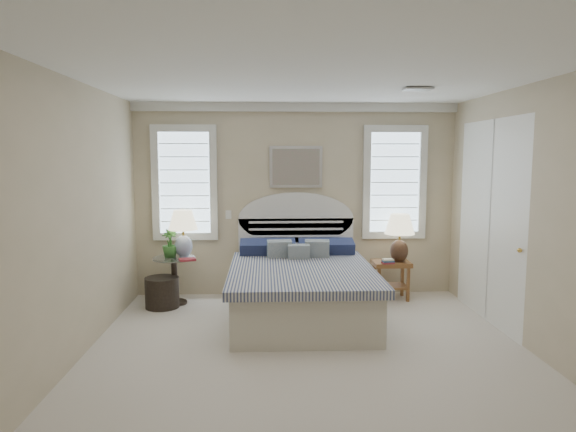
# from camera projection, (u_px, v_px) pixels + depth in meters

# --- Properties ---
(floor) EXTENTS (4.50, 5.00, 0.01)m
(floor) POSITION_uv_depth(u_px,v_px,m) (311.00, 362.00, 4.93)
(floor) COLOR #B6AB9B
(floor) RESTS_ON ground
(ceiling) EXTENTS (4.50, 5.00, 0.01)m
(ceiling) POSITION_uv_depth(u_px,v_px,m) (312.00, 75.00, 4.62)
(ceiling) COLOR white
(ceiling) RESTS_ON wall_back
(wall_back) EXTENTS (4.50, 0.02, 2.70)m
(wall_back) POSITION_uv_depth(u_px,v_px,m) (296.00, 200.00, 7.25)
(wall_back) COLOR #BDAE8D
(wall_back) RESTS_ON floor
(wall_left) EXTENTS (0.02, 5.00, 2.70)m
(wall_left) POSITION_uv_depth(u_px,v_px,m) (66.00, 225.00, 4.67)
(wall_left) COLOR #BDAE8D
(wall_left) RESTS_ON floor
(wall_right) EXTENTS (0.02, 5.00, 2.70)m
(wall_right) POSITION_uv_depth(u_px,v_px,m) (547.00, 222.00, 4.87)
(wall_right) COLOR #BDAE8D
(wall_right) RESTS_ON floor
(crown_molding) EXTENTS (4.50, 0.08, 0.12)m
(crown_molding) POSITION_uv_depth(u_px,v_px,m) (296.00, 107.00, 7.06)
(crown_molding) COLOR silver
(crown_molding) RESTS_ON wall_back
(hvac_vent) EXTENTS (0.30, 0.20, 0.02)m
(hvac_vent) POSITION_uv_depth(u_px,v_px,m) (418.00, 89.00, 5.46)
(hvac_vent) COLOR #B2B2B2
(hvac_vent) RESTS_ON ceiling
(switch_plate) EXTENTS (0.08, 0.01, 0.12)m
(switch_plate) POSITION_uv_depth(u_px,v_px,m) (228.00, 215.00, 7.22)
(switch_plate) COLOR silver
(switch_plate) RESTS_ON wall_back
(window_left) EXTENTS (0.90, 0.06, 1.60)m
(window_left) POSITION_uv_depth(u_px,v_px,m) (185.00, 183.00, 7.14)
(window_left) COLOR #C9E8FF
(window_left) RESTS_ON wall_back
(window_right) EXTENTS (0.90, 0.06, 1.60)m
(window_right) POSITION_uv_depth(u_px,v_px,m) (394.00, 182.00, 7.27)
(window_right) COLOR #C9E8FF
(window_right) RESTS_ON wall_back
(painting) EXTENTS (0.74, 0.04, 0.58)m
(painting) POSITION_uv_depth(u_px,v_px,m) (296.00, 167.00, 7.16)
(painting) COLOR silver
(painting) RESTS_ON wall_back
(closet_door) EXTENTS (0.02, 1.80, 2.40)m
(closet_door) POSITION_uv_depth(u_px,v_px,m) (490.00, 221.00, 6.08)
(closet_door) COLOR white
(closet_door) RESTS_ON floor
(bed) EXTENTS (1.72, 2.28, 1.47)m
(bed) POSITION_uv_depth(u_px,v_px,m) (301.00, 285.00, 6.33)
(bed) COLOR silver
(bed) RESTS_ON floor
(side_table_left) EXTENTS (0.56, 0.56, 0.63)m
(side_table_left) POSITION_uv_depth(u_px,v_px,m) (174.00, 275.00, 6.85)
(side_table_left) COLOR black
(side_table_left) RESTS_ON floor
(nightstand_right) EXTENTS (0.50, 0.40, 0.53)m
(nightstand_right) POSITION_uv_depth(u_px,v_px,m) (391.00, 272.00, 7.08)
(nightstand_right) COLOR brown
(nightstand_right) RESTS_ON floor
(floor_pot) EXTENTS (0.48, 0.48, 0.40)m
(floor_pot) POSITION_uv_depth(u_px,v_px,m) (162.00, 292.00, 6.70)
(floor_pot) COLOR black
(floor_pot) RESTS_ON floor
(lamp_left) EXTENTS (0.42, 0.42, 0.63)m
(lamp_left) POSITION_uv_depth(u_px,v_px,m) (183.00, 228.00, 6.83)
(lamp_left) COLOR silver
(lamp_left) RESTS_ON side_table_left
(lamp_right) EXTENTS (0.42, 0.42, 0.66)m
(lamp_right) POSITION_uv_depth(u_px,v_px,m) (400.00, 232.00, 6.99)
(lamp_right) COLOR black
(lamp_right) RESTS_ON nightstand_right
(potted_plant) EXTENTS (0.24, 0.24, 0.38)m
(potted_plant) POSITION_uv_depth(u_px,v_px,m) (170.00, 243.00, 6.81)
(potted_plant) COLOR #317B35
(potted_plant) RESTS_ON side_table_left
(books_left) EXTENTS (0.24, 0.20, 0.03)m
(books_left) POSITION_uv_depth(u_px,v_px,m) (187.00, 260.00, 6.61)
(books_left) COLOR maroon
(books_left) RESTS_ON side_table_left
(books_right) EXTENTS (0.16, 0.12, 0.06)m
(books_right) POSITION_uv_depth(u_px,v_px,m) (388.00, 261.00, 6.90)
(books_right) COLOR maroon
(books_right) RESTS_ON nightstand_right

